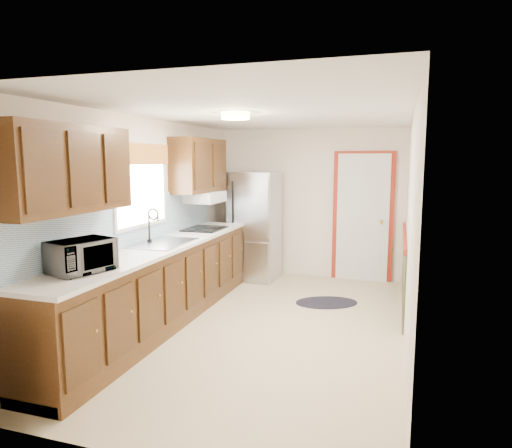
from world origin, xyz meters
The scene contains 8 objects.
room_shell centered at (0.00, 0.00, 1.20)m, with size 3.20×5.20×2.52m.
kitchen_run centered at (-1.24, -0.29, 0.81)m, with size 0.63×4.00×2.20m.
back_wall_trim centered at (0.99, 2.21, 0.89)m, with size 1.12×2.30×2.08m.
ceiling_fixture centered at (-0.30, -0.20, 2.36)m, with size 0.30×0.30×0.06m, color #FFD88C.
microwave centered at (-1.20, -1.62, 1.11)m, with size 0.51×0.28×0.35m, color white.
refrigerator centered at (-0.80, 2.05, 0.86)m, with size 0.73×0.73×1.71m.
rug centered at (0.51, 1.09, 0.01)m, with size 0.83×0.54×0.01m, color black.
cooktop centered at (-1.19, 0.95, 0.95)m, with size 0.49×0.59×0.02m, color black.
Camera 1 is at (1.40, -4.83, 1.90)m, focal length 32.00 mm.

